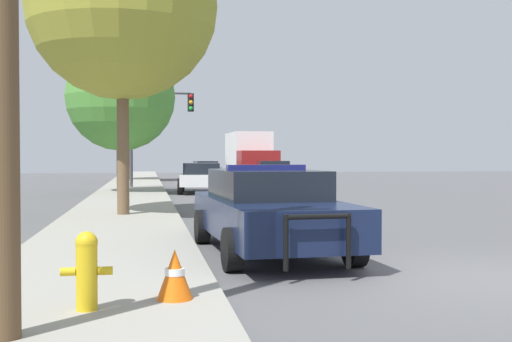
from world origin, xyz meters
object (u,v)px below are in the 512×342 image
box_truck (250,155)px  tree_sidewalk_far (130,112)px  fire_hydrant (87,268)px  police_car (269,209)px  tree_sidewalk_near (122,4)px  car_background_oncoming (273,173)px  car_background_distant (205,169)px  traffic_cone (175,274)px  car_background_midblock (201,177)px  traffic_light (157,119)px  tree_sidewalk_mid (121,97)px

box_truck → tree_sidewalk_far: size_ratio=1.13×
fire_hydrant → police_car: bearing=57.6°
tree_sidewalk_near → car_background_oncoming: bearing=66.5°
car_background_distant → box_truck: (2.60, -4.17, 1.00)m
car_background_distant → traffic_cone: size_ratio=7.95×
car_background_midblock → car_background_oncoming: size_ratio=0.95×
police_car → tree_sidewalk_far: (-3.08, 31.59, 3.74)m
car_background_distant → traffic_light: bearing=-108.6°
traffic_light → tree_sidewalk_near: (-1.14, -14.89, 2.13)m
box_truck → car_background_oncoming: bearing=89.6°
police_car → traffic_cone: police_car is taller
car_background_distant → box_truck: 5.02m
traffic_light → car_background_oncoming: bearing=19.4°
tree_sidewalk_mid → box_truck: bearing=60.7°
fire_hydrant → car_background_distant: car_background_distant is taller
traffic_light → car_background_midblock: bearing=-61.5°
traffic_cone → tree_sidewalk_near: bearing=95.0°
fire_hydrant → tree_sidewalk_far: size_ratio=0.12×
police_car → car_background_distant: bearing=-96.6°
fire_hydrant → tree_sidewalk_near: bearing=90.0°
police_car → car_background_distant: 35.59m
tree_sidewalk_near → box_truck: bearing=73.4°
police_car → fire_hydrant: police_car is taller
traffic_light → box_truck: traffic_light is taller
car_background_midblock → car_background_distant: size_ratio=0.94×
car_background_distant → tree_sidewalk_far: 7.56m
tree_sidewalk_near → tree_sidewalk_mid: size_ratio=1.25×
tree_sidewalk_far → car_background_midblock: bearing=-75.9°
car_background_oncoming → box_truck: box_truck is taller
traffic_cone → tree_sidewalk_mid: bearing=93.7°
traffic_light → tree_sidewalk_mid: 4.39m
tree_sidewalk_far → car_background_distant: bearing=37.0°
police_car → tree_sidewalk_near: bearing=-70.7°
police_car → box_truck: size_ratio=0.70×
tree_sidewalk_mid → traffic_cone: bearing=-86.3°
car_background_midblock → tree_sidewalk_mid: bearing=-166.3°
car_background_midblock → traffic_cone: size_ratio=7.49×
car_background_distant → car_background_oncoming: (2.65, -11.96, 0.04)m
car_background_distant → tree_sidewalk_near: size_ratio=0.53×
tree_sidewalk_near → tree_sidewalk_mid: 10.96m
fire_hydrant → car_background_oncoming: car_background_oncoming is taller
car_background_distant → car_background_oncoming: 12.25m
traffic_light → police_car: bearing=-85.9°
tree_sidewalk_mid → traffic_light: bearing=68.3°
fire_hydrant → traffic_light: 25.72m
police_car → traffic_light: traffic_light is taller
car_background_distant → box_truck: bearing=-62.1°
tree_sidewalk_far → tree_sidewalk_mid: bearing=-90.2°
tree_sidewalk_far → traffic_cone: bearing=-87.9°
car_background_midblock → car_background_oncoming: bearing=56.8°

